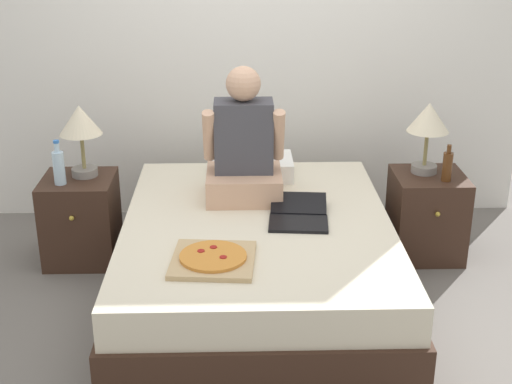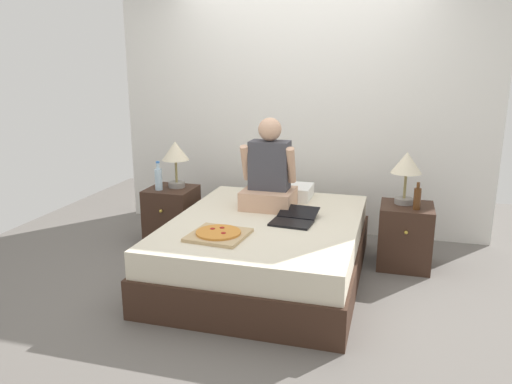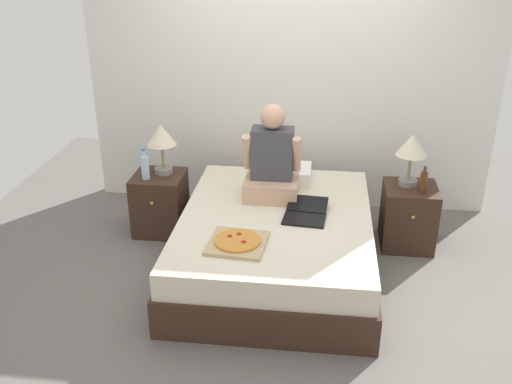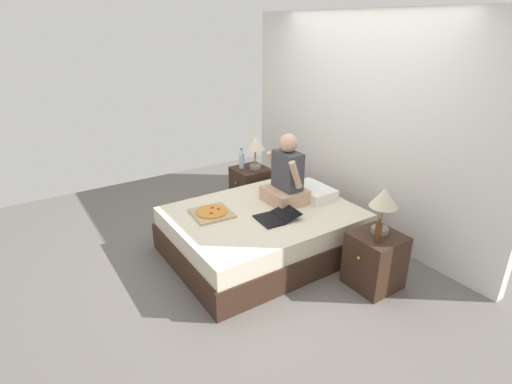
% 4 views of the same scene
% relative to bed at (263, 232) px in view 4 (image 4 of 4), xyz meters
% --- Properties ---
extents(ground_plane, '(5.84, 5.84, 0.00)m').
position_rel_bed_xyz_m(ground_plane, '(0.00, 0.00, -0.24)').
color(ground_plane, '#66605B').
extents(wall_back, '(3.84, 0.12, 2.50)m').
position_rel_bed_xyz_m(wall_back, '(0.00, 1.34, 1.01)').
color(wall_back, silver).
rests_on(wall_back, ground).
extents(bed, '(1.52, 1.97, 0.50)m').
position_rel_bed_xyz_m(bed, '(0.00, 0.00, 0.00)').
color(bed, '#382319').
rests_on(bed, ground).
extents(nightstand_left, '(0.44, 0.47, 0.55)m').
position_rel_bed_xyz_m(nightstand_left, '(-1.10, 0.55, 0.03)').
color(nightstand_left, '#382319').
rests_on(nightstand_left, ground).
extents(lamp_on_left_nightstand, '(0.26, 0.26, 0.45)m').
position_rel_bed_xyz_m(lamp_on_left_nightstand, '(-1.06, 0.60, 0.63)').
color(lamp_on_left_nightstand, gray).
rests_on(lamp_on_left_nightstand, nightstand_left).
extents(water_bottle, '(0.07, 0.07, 0.28)m').
position_rel_bed_xyz_m(water_bottle, '(-1.18, 0.46, 0.41)').
color(water_bottle, silver).
rests_on(water_bottle, nightstand_left).
extents(nightstand_right, '(0.44, 0.47, 0.55)m').
position_rel_bed_xyz_m(nightstand_right, '(1.10, 0.55, 0.03)').
color(nightstand_right, '#382319').
rests_on(nightstand_right, ground).
extents(lamp_on_right_nightstand, '(0.26, 0.26, 0.45)m').
position_rel_bed_xyz_m(lamp_on_right_nightstand, '(1.07, 0.60, 0.63)').
color(lamp_on_right_nightstand, gray).
rests_on(lamp_on_right_nightstand, nightstand_right).
extents(beer_bottle, '(0.06, 0.06, 0.23)m').
position_rel_bed_xyz_m(beer_bottle, '(1.17, 0.45, 0.40)').
color(beer_bottle, '#512D14').
rests_on(beer_bottle, nightstand_right).
extents(pillow, '(0.52, 0.34, 0.12)m').
position_rel_bed_xyz_m(pillow, '(-0.02, 0.70, 0.31)').
color(pillow, white).
rests_on(pillow, bed).
extents(person_seated, '(0.47, 0.40, 0.78)m').
position_rel_bed_xyz_m(person_seated, '(-0.07, 0.36, 0.54)').
color(person_seated, tan).
rests_on(person_seated, bed).
extents(laptop, '(0.35, 0.44, 0.07)m').
position_rel_bed_xyz_m(laptop, '(0.23, -0.00, 0.27)').
color(laptop, black).
rests_on(laptop, bed).
extents(pizza_box, '(0.43, 0.43, 0.04)m').
position_rel_bed_xyz_m(pizza_box, '(-0.23, -0.49, 0.27)').
color(pizza_box, tan).
rests_on(pizza_box, bed).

